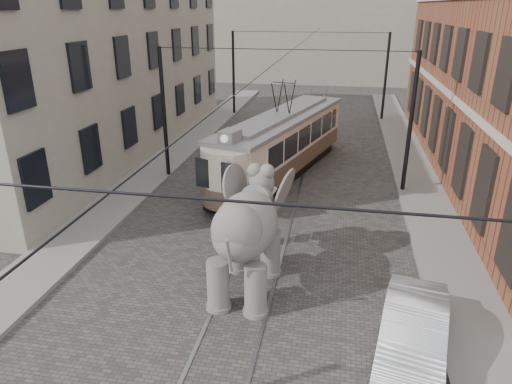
# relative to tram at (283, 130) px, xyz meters

# --- Properties ---
(ground) EXTENTS (120.00, 120.00, 0.00)m
(ground) POSITION_rel_tram_xyz_m (0.32, -7.36, -2.22)
(ground) COLOR #484542
(tram_rails) EXTENTS (1.54, 80.00, 0.02)m
(tram_rails) POSITION_rel_tram_xyz_m (0.32, -7.36, -2.21)
(tram_rails) COLOR slate
(tram_rails) RESTS_ON ground
(sidewalk_right) EXTENTS (2.00, 60.00, 0.15)m
(sidewalk_right) POSITION_rel_tram_xyz_m (6.32, -7.36, -2.14)
(sidewalk_right) COLOR slate
(sidewalk_right) RESTS_ON ground
(sidewalk_left) EXTENTS (2.00, 60.00, 0.15)m
(sidewalk_left) POSITION_rel_tram_xyz_m (-6.18, -7.36, -2.14)
(sidewalk_left) COLOR slate
(sidewalk_left) RESTS_ON ground
(stucco_building) EXTENTS (7.00, 24.00, 10.00)m
(stucco_building) POSITION_rel_tram_xyz_m (-10.68, 2.64, 2.78)
(stucco_building) COLOR gray
(stucco_building) RESTS_ON ground
(distant_block) EXTENTS (28.00, 10.00, 14.00)m
(distant_block) POSITION_rel_tram_xyz_m (0.32, 32.64, 4.78)
(distant_block) COLOR gray
(distant_block) RESTS_ON ground
(catenary) EXTENTS (11.00, 30.20, 6.00)m
(catenary) POSITION_rel_tram_xyz_m (0.12, -2.36, 0.78)
(catenary) COLOR black
(catenary) RESTS_ON ground
(tram) EXTENTS (5.33, 11.38, 4.44)m
(tram) POSITION_rel_tram_xyz_m (0.00, 0.00, 0.00)
(tram) COLOR beige
(tram) RESTS_ON ground
(elephant) EXTENTS (3.07, 5.33, 3.20)m
(elephant) POSITION_rel_tram_xyz_m (0.28, -10.01, -0.62)
(elephant) COLOR #64625D
(elephant) RESTS_ON ground
(parked_car) EXTENTS (2.12, 4.21, 1.33)m
(parked_car) POSITION_rel_tram_xyz_m (4.59, -12.03, -1.55)
(parked_car) COLOR silver
(parked_car) RESTS_ON ground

